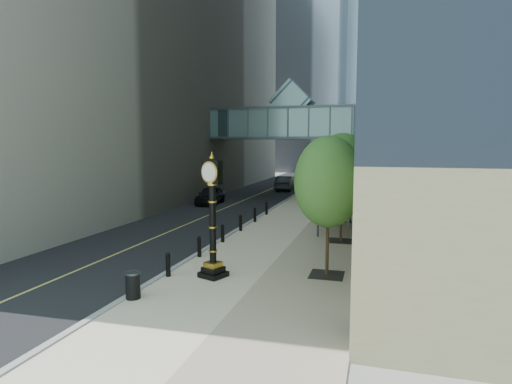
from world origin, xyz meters
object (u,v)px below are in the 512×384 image
pedestrian (351,213)px  car_near (210,195)px  car_far (285,183)px  trash_bin (133,286)px  street_clock (213,225)px

pedestrian → car_near: 15.04m
car_far → pedestrian: bearing=109.5°
trash_bin → car_near: bearing=105.7°
trash_bin → car_near: size_ratio=0.19×
pedestrian → street_clock: bearing=61.0°
trash_bin → pedestrian: (6.54, 15.53, 0.46)m
pedestrian → car_far: size_ratio=0.36×
trash_bin → car_far: size_ratio=0.18×
street_clock → car_far: street_clock is taller
street_clock → trash_bin: size_ratio=5.58×
street_clock → car_far: size_ratio=0.99×
car_near → car_far: car_far is taller
pedestrian → car_near: pedestrian is taller
street_clock → pedestrian: street_clock is taller
car_near → car_far: 13.64m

